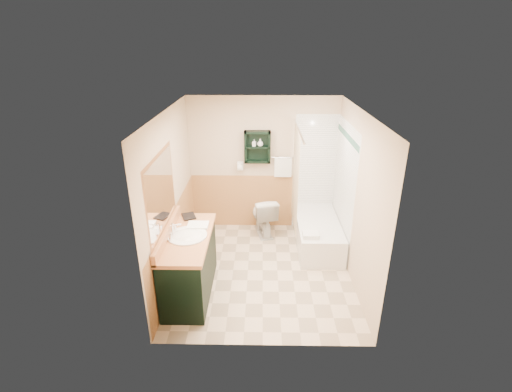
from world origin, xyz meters
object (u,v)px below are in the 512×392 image
object	(u,v)px
hair_dryer	(240,166)
vanity_book	(182,211)
soap_bottle_a	(254,145)
toilet	(263,216)
wall_shelf	(257,147)
vanity	(190,265)
soap_bottle_b	(260,143)
bathtub	(317,233)

from	to	relation	value
hair_dryer	vanity_book	distance (m)	1.63
soap_bottle_a	toilet	bearing A→B (deg)	-52.66
wall_shelf	soap_bottle_a	size ratio (longest dim) A/B	4.66
vanity	vanity_book	xyz separation A→B (m)	(-0.17, 0.53, 0.56)
soap_bottle_b	bathtub	bearing A→B (deg)	-32.64
wall_shelf	vanity_book	xyz separation A→B (m)	(-1.06, -1.40, -0.55)
vanity_book	soap_bottle_b	world-z (taller)	soap_bottle_b
vanity_book	soap_bottle_a	world-z (taller)	soap_bottle_a
vanity	toilet	bearing A→B (deg)	59.57
bathtub	soap_bottle_b	xyz separation A→B (m)	(-0.98, 0.63, 1.38)
vanity	soap_bottle_a	bearing A→B (deg)	66.40
hair_dryer	toilet	bearing A→B (deg)	-30.88
toilet	hair_dryer	bearing A→B (deg)	-44.52
hair_dryer	vanity	xyz separation A→B (m)	(-0.59, -1.95, -0.76)
bathtub	vanity	bearing A→B (deg)	-145.98
wall_shelf	hair_dryer	bearing A→B (deg)	175.24
vanity	bathtub	world-z (taller)	vanity
vanity_book	soap_bottle_b	size ratio (longest dim) A/B	1.88
vanity	bathtub	bearing A→B (deg)	34.02
bathtub	toilet	size ratio (longest dim) A/B	2.10
toilet	bathtub	bearing A→B (deg)	142.15
wall_shelf	vanity_book	size ratio (longest dim) A/B	2.30
vanity_book	bathtub	bearing A→B (deg)	-1.57
wall_shelf	soap_bottle_b	xyz separation A→B (m)	(0.05, -0.01, 0.06)
toilet	vanity_book	size ratio (longest dim) A/B	2.98
vanity	soap_bottle_b	size ratio (longest dim) A/B	10.89
vanity	vanity_book	bearing A→B (deg)	107.32
toilet	soap_bottle_b	distance (m)	1.28
hair_dryer	toilet	distance (m)	0.97
hair_dryer	soap_bottle_b	distance (m)	0.54
wall_shelf	bathtub	distance (m)	1.79
toilet	soap_bottle_a	bearing A→B (deg)	-66.31
vanity_book	soap_bottle_b	distance (m)	1.88
vanity_book	wall_shelf	bearing A→B (deg)	31.07
hair_dryer	bathtub	xyz separation A→B (m)	(1.33, -0.66, -0.97)
hair_dryer	soap_bottle_b	bearing A→B (deg)	-4.93
toilet	soap_bottle_a	xyz separation A→B (m)	(-0.16, 0.21, 1.24)
vanity	soap_bottle_a	distance (m)	2.39
wall_shelf	hair_dryer	size ratio (longest dim) A/B	2.29
vanity	hair_dryer	bearing A→B (deg)	73.05
hair_dryer	vanity_book	world-z (taller)	hair_dryer
vanity	toilet	distance (m)	1.98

